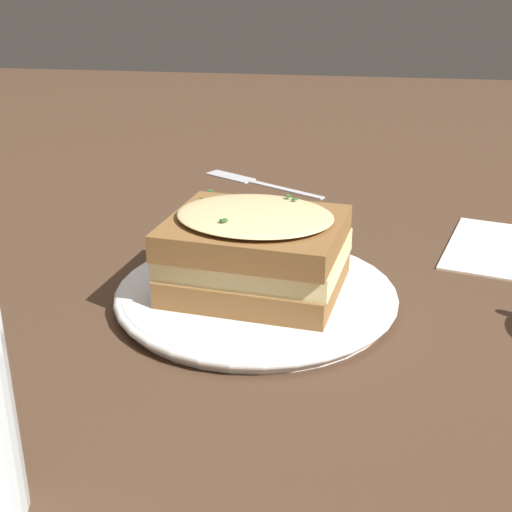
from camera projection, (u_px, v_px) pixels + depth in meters
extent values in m
plane|color=#473021|center=(246.00, 293.00, 0.60)|extent=(2.40, 2.40, 0.00)
cylinder|color=white|center=(256.00, 296.00, 0.58)|extent=(0.22, 0.22, 0.01)
torus|color=white|center=(256.00, 293.00, 0.58)|extent=(0.23, 0.23, 0.01)
cube|color=brown|center=(256.00, 277.00, 0.58)|extent=(0.13, 0.15, 0.02)
cube|color=#EFDB93|center=(256.00, 254.00, 0.57)|extent=(0.13, 0.15, 0.02)
cube|color=brown|center=(255.00, 233.00, 0.56)|extent=(0.13, 0.15, 0.02)
ellipsoid|color=beige|center=(255.00, 215.00, 0.55)|extent=(0.12, 0.14, 0.01)
cube|color=#2D6028|center=(224.00, 220.00, 0.53)|extent=(0.01, 0.01, 0.00)
cube|color=#2D6028|center=(288.00, 196.00, 0.58)|extent=(0.01, 0.01, 0.00)
cube|color=#2D6028|center=(295.00, 199.00, 0.57)|extent=(0.01, 0.01, 0.00)
cube|color=#2D6028|center=(210.00, 191.00, 0.59)|extent=(0.00, 0.00, 0.00)
cube|color=silver|center=(285.00, 189.00, 0.87)|extent=(0.06, 0.10, 0.00)
cube|color=silver|center=(230.00, 176.00, 0.92)|extent=(0.05, 0.07, 0.00)
cube|color=#333335|center=(222.00, 175.00, 0.92)|extent=(0.02, 0.04, 0.00)
cube|color=#333335|center=(225.00, 174.00, 0.92)|extent=(0.02, 0.04, 0.00)
cube|color=#333335|center=(227.00, 173.00, 0.93)|extent=(0.02, 0.04, 0.00)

